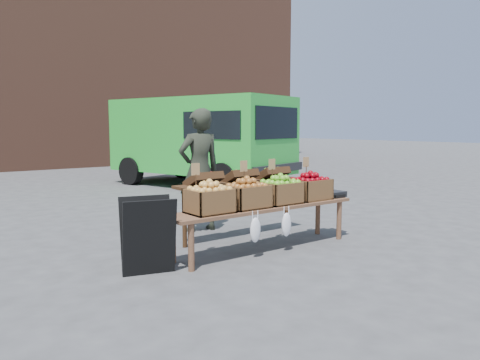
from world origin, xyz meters
TOP-DOWN VIEW (x-y plane):
  - ground at (0.00, 0.00)m, footprint 80.00×80.00m
  - brick_building at (0.00, 15.00)m, footprint 24.00×4.00m
  - delivery_van at (2.01, 5.88)m, footprint 3.65×5.54m
  - vendor at (-0.94, 1.29)m, footprint 0.70×0.49m
  - chalkboard_sign at (-2.50, -0.15)m, footprint 0.61×0.44m
  - back_table at (-0.73, 0.57)m, footprint 2.10×0.44m
  - display_bench at (-0.89, -0.15)m, footprint 2.70×0.56m
  - crate_golden_apples at (-1.72, -0.15)m, footprint 0.50×0.40m
  - crate_russet_pears at (-1.17, -0.15)m, footprint 0.50×0.40m
  - crate_red_apples at (-0.62, -0.15)m, footprint 0.50×0.40m
  - crate_green_apples at (-0.07, -0.15)m, footprint 0.50×0.40m
  - weighing_scale at (0.36, -0.15)m, footprint 0.34×0.30m

SIDE VIEW (x-z plane):
  - ground at x=0.00m, z-range 0.00..0.00m
  - display_bench at x=-0.89m, z-range 0.00..0.57m
  - chalkboard_sign at x=-2.50m, z-range 0.00..0.84m
  - back_table at x=-0.73m, z-range 0.00..1.04m
  - weighing_scale at x=0.36m, z-range 0.57..0.65m
  - crate_golden_apples at x=-1.72m, z-range 0.57..0.85m
  - crate_russet_pears at x=-1.17m, z-range 0.57..0.85m
  - crate_red_apples at x=-0.62m, z-range 0.57..0.85m
  - crate_green_apples at x=-0.07m, z-range 0.57..0.85m
  - vendor at x=-0.94m, z-range 0.00..1.83m
  - delivery_van at x=2.01m, z-range 0.00..2.28m
  - brick_building at x=0.00m, z-range 0.00..10.00m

